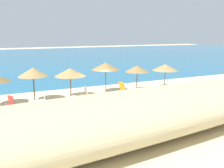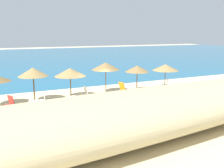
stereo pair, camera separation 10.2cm
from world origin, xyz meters
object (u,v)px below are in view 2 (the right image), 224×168
Objects in this scene: beach_umbrella_3 at (106,66)px; beach_umbrella_4 at (137,69)px; beach_ball at (92,109)px; beach_umbrella_1 at (33,72)px; beach_umbrella_2 at (70,72)px; lounge_chair_1 at (165,86)px; lounge_chair_0 at (81,94)px; beach_umbrella_5 at (165,67)px; lounge_chair_4 at (6,105)px; lounge_chair_3 at (39,100)px; lounge_chair_2 at (119,90)px.

beach_umbrella_3 reaches higher than beach_umbrella_4.
beach_ball is (-2.98, -4.33, -2.40)m from beach_umbrella_3.
beach_umbrella_4 is (9.31, -0.37, -0.24)m from beach_umbrella_1.
beach_umbrella_2 is 1.85× the size of lounge_chair_1.
lounge_chair_1 is at bearing -94.27° from lounge_chair_0.
beach_umbrella_5 is 14.85m from lounge_chair_4.
beach_umbrella_2 is 1.95× the size of lounge_chair_3.
beach_umbrella_4 is at bearing -87.40° from lounge_chair_2.
beach_umbrella_5 reaches higher than lounge_chair_4.
lounge_chair_1 is at bearing -11.52° from beach_umbrella_3.
lounge_chair_4 is (-14.28, -0.63, -0.03)m from lounge_chair_1.
lounge_chair_1 is 0.92× the size of lounge_chair_2.
lounge_chair_2 is at bearing -161.20° from beach_umbrella_4.
beach_umbrella_5 is at bearing -98.30° from lounge_chair_2.
lounge_chair_4 is at bearing 76.65° from lounge_chair_2.
lounge_chair_1 is at bearing -12.35° from beach_umbrella_4.
beach_umbrella_1 is at bearing 18.42° from lounge_chair_3.
lounge_chair_0 is at bearing -161.79° from beach_umbrella_3.
beach_umbrella_1 reaches higher than beach_umbrella_4.
beach_ball is (3.17, -3.09, -0.28)m from lounge_chair_3.
lounge_chair_4 is (-5.17, -1.49, -1.81)m from beach_umbrella_2.
lounge_chair_0 is at bearing -177.99° from beach_umbrella_5.
beach_ball is at bearing 113.12° from lounge_chair_2.
lounge_chair_4 is at bearing -143.72° from beach_umbrella_1.
beach_umbrella_3 is 8.98m from lounge_chair_4.
beach_umbrella_1 is 4.25m from lounge_chair_0.
beach_umbrella_2 is at bearing -2.34° from beach_umbrella_1.
lounge_chair_4 is at bearing 96.47° from lounge_chair_0.
lounge_chair_1 reaches higher than lounge_chair_3.
lounge_chair_0 is 3.46m from beach_ball.
beach_umbrella_2 reaches higher than beach_ball.
beach_umbrella_5 is at bearing -1.79° from beach_umbrella_1.
beach_umbrella_3 reaches higher than beach_umbrella_1.
lounge_chair_4 is (-5.85, -0.91, 0.06)m from lounge_chair_0.
lounge_chair_3 is at bearing -79.12° from beach_umbrella_1.
beach_umbrella_3 is at bearing -71.07° from lounge_chair_3.
lounge_chair_4 reaches higher than lounge_chair_3.
lounge_chair_2 is at bearing -172.10° from beach_umbrella_5.
beach_umbrella_2 is at bearing 46.95° from lounge_chair_0.
beach_umbrella_3 is 1.88× the size of lounge_chair_2.
beach_umbrella_3 reaches higher than lounge_chair_0.
beach_umbrella_5 is at bearing 22.32° from beach_ball.
beach_umbrella_3 is at bearing -108.06° from lounge_chair_4.
lounge_chair_1 is (9.11, -0.86, -1.78)m from beach_umbrella_2.
beach_umbrella_1 is 7.37m from lounge_chair_2.
lounge_chair_1 is 9.28m from beach_ball.
lounge_chair_3 is 4.60× the size of beach_ball.
beach_umbrella_3 is at bearing 169.26° from beach_umbrella_4.
lounge_chair_4 is (-2.19, -1.61, -1.99)m from beach_umbrella_1.
beach_umbrella_4 is 9.30m from lounge_chair_3.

